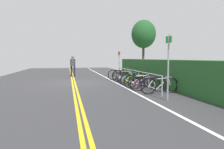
# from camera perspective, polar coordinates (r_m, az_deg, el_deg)

# --- Properties ---
(ground_plane) EXTENTS (38.62, 11.94, 0.05)m
(ground_plane) POSITION_cam_1_polar(r_m,az_deg,el_deg) (13.05, -10.89, -2.36)
(ground_plane) COLOR #353538
(centre_line_yellow_inner) EXTENTS (34.76, 0.10, 0.00)m
(centre_line_yellow_inner) POSITION_cam_1_polar(r_m,az_deg,el_deg) (13.04, -11.25, -2.25)
(centre_line_yellow_inner) COLOR gold
(centre_line_yellow_inner) RESTS_ON ground_plane
(centre_line_yellow_outer) EXTENTS (34.76, 0.10, 0.00)m
(centre_line_yellow_outer) POSITION_cam_1_polar(r_m,az_deg,el_deg) (13.05, -10.54, -2.24)
(centre_line_yellow_outer) COLOR gold
(centre_line_yellow_outer) RESTS_ON ground_plane
(bike_lane_stripe_white) EXTENTS (34.76, 0.12, 0.00)m
(bike_lane_stripe_white) POSITION_cam_1_polar(r_m,az_deg,el_deg) (13.37, 0.43, -1.99)
(bike_lane_stripe_white) COLOR white
(bike_lane_stripe_white) RESTS_ON ground_plane
(bike_rack) EXTENTS (7.06, 0.05, 0.85)m
(bike_rack) POSITION_cam_1_polar(r_m,az_deg,el_deg) (11.73, 6.48, 0.12)
(bike_rack) COLOR #9EA0A5
(bike_rack) RESTS_ON ground_plane
(bicycle_0) EXTENTS (0.53, 1.82, 0.78)m
(bicycle_0) POSITION_cam_1_polar(r_m,az_deg,el_deg) (14.57, 2.14, 0.00)
(bicycle_0) COLOR black
(bicycle_0) RESTS_ON ground_plane
(bicycle_1) EXTENTS (0.64, 1.72, 0.76)m
(bicycle_1) POSITION_cam_1_polar(r_m,az_deg,el_deg) (13.93, 3.62, -0.27)
(bicycle_1) COLOR black
(bicycle_1) RESTS_ON ground_plane
(bicycle_2) EXTENTS (0.46, 1.65, 0.68)m
(bicycle_2) POSITION_cam_1_polar(r_m,az_deg,el_deg) (13.30, 3.59, -0.67)
(bicycle_2) COLOR black
(bicycle_2) RESTS_ON ground_plane
(bicycle_3) EXTENTS (0.61, 1.65, 0.73)m
(bicycle_3) POSITION_cam_1_polar(r_m,az_deg,el_deg) (12.62, 4.95, -0.86)
(bicycle_3) COLOR black
(bicycle_3) RESTS_ON ground_plane
(bicycle_4) EXTENTS (0.46, 1.74, 0.78)m
(bicycle_4) POSITION_cam_1_polar(r_m,az_deg,el_deg) (12.12, 5.47, -0.99)
(bicycle_4) COLOR black
(bicycle_4) RESTS_ON ground_plane
(bicycle_5) EXTENTS (0.61, 1.67, 0.69)m
(bicycle_5) POSITION_cam_1_polar(r_m,az_deg,el_deg) (11.40, 6.63, -1.58)
(bicycle_5) COLOR black
(bicycle_5) RESTS_ON ground_plane
(bicycle_6) EXTENTS (0.46, 1.74, 0.72)m
(bicycle_6) POSITION_cam_1_polar(r_m,az_deg,el_deg) (10.74, 7.88, -1.88)
(bicycle_6) COLOR black
(bicycle_6) RESTS_ON ground_plane
(bicycle_7) EXTENTS (0.46, 1.66, 0.68)m
(bicycle_7) POSITION_cam_1_polar(r_m,az_deg,el_deg) (10.26, 9.09, -2.33)
(bicycle_7) COLOR black
(bicycle_7) RESTS_ON ground_plane
(bicycle_8) EXTENTS (0.57, 1.69, 0.75)m
(bicycle_8) POSITION_cam_1_polar(r_m,az_deg,el_deg) (9.58, 10.26, -2.65)
(bicycle_8) COLOR black
(bicycle_8) RESTS_ON ground_plane
(bicycle_9) EXTENTS (0.46, 1.83, 0.77)m
(bicycle_9) POSITION_cam_1_polar(r_m,az_deg,el_deg) (9.06, 13.39, -3.05)
(bicycle_9) COLOR black
(bicycle_9) RESTS_ON ground_plane
(pedestrian) EXTENTS (0.32, 0.43, 1.78)m
(pedestrian) POSITION_cam_1_polar(r_m,az_deg,el_deg) (17.12, -11.11, 2.87)
(pedestrian) COLOR #1E1E2D
(pedestrian) RESTS_ON ground_plane
(sign_post_near) EXTENTS (0.36, 0.09, 2.12)m
(sign_post_near) POSITION_cam_1_polar(r_m,az_deg,el_deg) (15.87, 2.04, 3.71)
(sign_post_near) COLOR gray
(sign_post_near) RESTS_ON ground_plane
(sign_post_far) EXTENTS (0.36, 0.06, 2.41)m
(sign_post_far) POSITION_cam_1_polar(r_m,az_deg,el_deg) (7.56, 15.76, 3.61)
(sign_post_far) COLOR gray
(sign_post_far) RESTS_ON ground_plane
(hedge_backdrop) EXTENTS (16.01, 1.30, 1.47)m
(hedge_backdrop) POSITION_cam_1_polar(r_m,az_deg,el_deg) (11.04, 17.22, 0.19)
(hedge_backdrop) COLOR #235626
(hedge_backdrop) RESTS_ON ground_plane
(tree_near_left) EXTENTS (2.09, 2.09, 4.82)m
(tree_near_left) POSITION_cam_1_polar(r_m,az_deg,el_deg) (17.76, 9.00, 11.24)
(tree_near_left) COLOR #473323
(tree_near_left) RESTS_ON ground_plane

